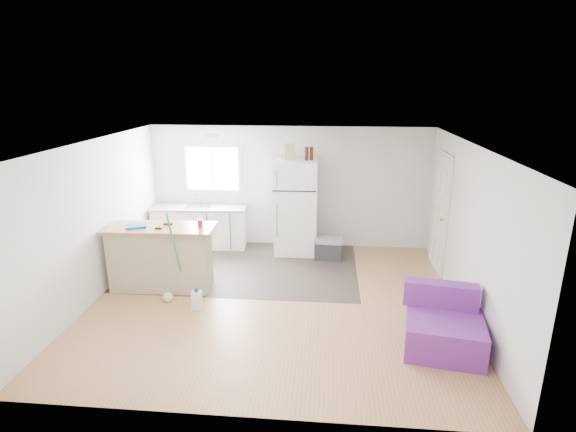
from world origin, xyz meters
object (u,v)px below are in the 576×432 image
object	(u,v)px
red_cup	(200,223)
mop	(170,287)
blue_tray	(136,226)
bottle_left	(307,154)
cardboard_box	(289,152)
kitchen_cabinets	(200,226)
peninsula	(161,257)
purple_seat	(443,327)
refrigerator	(296,207)
cleaner_jug	(197,300)
bottle_right	(311,154)
cooler	(328,248)

from	to	relation	value
red_cup	mop	bearing A→B (deg)	-128.80
blue_tray	bottle_left	bearing A→B (deg)	35.56
cardboard_box	bottle_left	distance (m)	0.34
kitchen_cabinets	blue_tray	world-z (taller)	kitchen_cabinets
peninsula	purple_seat	bearing A→B (deg)	-20.21
peninsula	mop	xyz separation A→B (m)	(0.28, -0.43, -0.30)
refrigerator	cleaner_jug	world-z (taller)	refrigerator
purple_seat	red_cup	world-z (taller)	red_cup
mop	red_cup	world-z (taller)	mop
bottle_left	bottle_right	distance (m)	0.09
mop	bottle_left	xyz separation A→B (m)	(1.95, 2.18, 1.72)
mop	cooler	bearing A→B (deg)	52.27
peninsula	cardboard_box	xyz separation A→B (m)	(1.90, 1.79, 1.44)
refrigerator	blue_tray	bearing A→B (deg)	-143.37
purple_seat	bottle_left	bearing A→B (deg)	131.11
peninsula	cleaner_jug	world-z (taller)	peninsula
peninsula	purple_seat	size ratio (longest dim) A/B	1.63
cleaner_jug	cardboard_box	world-z (taller)	cardboard_box
cleaner_jug	mop	bearing A→B (deg)	148.34
peninsula	mop	world-z (taller)	mop
cleaner_jug	blue_tray	xyz separation A→B (m)	(-1.08, 0.59, 0.92)
blue_tray	cardboard_box	distance (m)	3.04
cooler	cleaner_jug	size ratio (longest dim) A/B	1.64
refrigerator	kitchen_cabinets	bearing A→B (deg)	174.95
kitchen_cabinets	bottle_right	world-z (taller)	bottle_right
cooler	bottle_left	distance (m)	1.82
kitchen_cabinets	peninsula	distance (m)	1.92
bottle_right	blue_tray	bearing A→B (deg)	-144.96
peninsula	bottle_left	size ratio (longest dim) A/B	6.89
kitchen_cabinets	mop	size ratio (longest dim) A/B	1.33
mop	cardboard_box	bearing A→B (deg)	67.36
mop	bottle_right	xyz separation A→B (m)	(2.04, 2.21, 1.72)
peninsula	red_cup	bearing A→B (deg)	2.23
cooler	cleaner_jug	bearing A→B (deg)	-128.12
peninsula	mop	distance (m)	0.59
cardboard_box	bottle_right	world-z (taller)	cardboard_box
purple_seat	bottle_right	size ratio (longest dim) A/B	4.24
peninsula	blue_tray	xyz separation A→B (m)	(-0.33, -0.07, 0.53)
cooler	blue_tray	xyz separation A→B (m)	(-3.00, -1.56, 0.86)
mop	red_cup	bearing A→B (deg)	64.75
kitchen_cabinets	cardboard_box	bearing A→B (deg)	-7.87
mop	bottle_left	world-z (taller)	bottle_left
refrigerator	peninsula	bearing A→B (deg)	-140.24
mop	cleaner_jug	bearing A→B (deg)	-12.16
kitchen_cabinets	cardboard_box	size ratio (longest dim) A/B	6.35
red_cup	bottle_right	bearing A→B (deg)	46.30
purple_seat	cleaner_jug	bearing A→B (deg)	178.27
cooler	red_cup	size ratio (longest dim) A/B	4.51
kitchen_cabinets	blue_tray	xyz separation A→B (m)	(-0.41, -1.98, 0.64)
cooler	bottle_right	size ratio (longest dim) A/B	2.17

